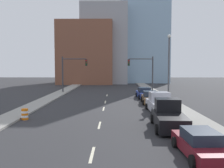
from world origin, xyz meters
TOP-DOWN VIEW (x-y plane):
  - sidewalk_left at (-7.99, 46.39)m, footprint 2.27×92.77m
  - sidewalk_right at (7.99, 46.39)m, footprint 2.27×92.77m
  - lane_stripe_at_9m at (0.00, 9.12)m, footprint 0.16×2.40m
  - lane_stripe_at_16m at (0.00, 15.58)m, footprint 0.16×2.40m
  - lane_stripe_at_23m at (0.00, 23.07)m, footprint 0.16×2.40m
  - lane_stripe_at_28m at (0.00, 28.10)m, footprint 0.16×2.40m
  - lane_stripe_at_36m at (0.00, 35.54)m, footprint 0.16×2.40m
  - building_brick_left at (-6.31, 65.06)m, footprint 14.00×16.00m
  - building_office_center at (-1.52, 69.06)m, footprint 12.00×20.00m
  - building_glass_right at (9.64, 73.06)m, footprint 13.00×20.00m
  - traffic_signal_left at (-6.51, 39.38)m, footprint 4.39×0.35m
  - traffic_signal_right at (6.49, 39.38)m, footprint 4.39×0.35m
  - traffic_barrel at (-6.51, 17.53)m, footprint 0.56×0.56m
  - street_lamp at (8.03, 28.10)m, footprint 0.44×0.44m
  - sedan_maroon at (5.49, 8.90)m, footprint 2.15×4.69m
  - pickup_truck_black at (5.15, 14.72)m, footprint 2.54×5.46m
  - pickup_truck_silver at (5.77, 21.15)m, footprint 2.60×5.85m
  - sedan_brown at (5.56, 27.05)m, footprint 2.19×4.56m
  - sedan_blue at (5.47, 32.37)m, footprint 2.25×4.79m

SIDE VIEW (x-z plane):
  - lane_stripe_at_9m at x=0.00m, z-range 0.00..0.01m
  - lane_stripe_at_16m at x=0.00m, z-range 0.00..0.01m
  - lane_stripe_at_23m at x=0.00m, z-range 0.00..0.01m
  - lane_stripe_at_28m at x=0.00m, z-range 0.00..0.01m
  - lane_stripe_at_36m at x=0.00m, z-range 0.00..0.01m
  - sidewalk_left at x=-7.99m, z-range 0.00..0.17m
  - sidewalk_right at x=7.99m, z-range 0.00..0.17m
  - traffic_barrel at x=-6.51m, z-range 0.00..0.95m
  - sedan_maroon at x=5.49m, z-range -0.06..1.30m
  - sedan_brown at x=5.56m, z-range -0.07..1.45m
  - sedan_blue at x=5.47m, z-range -0.07..1.45m
  - pickup_truck_silver at x=5.77m, z-range -0.18..1.76m
  - pickup_truck_black at x=5.15m, z-range -0.20..1.92m
  - traffic_signal_left at x=-6.51m, z-range 0.93..7.16m
  - traffic_signal_right at x=6.49m, z-range 0.93..7.16m
  - street_lamp at x=8.03m, z-range 0.67..9.20m
  - building_brick_left at x=-6.31m, z-range 0.00..15.96m
  - building_office_center at x=-1.52m, z-range 0.00..20.76m
  - building_glass_right at x=9.64m, z-range 0.00..37.71m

